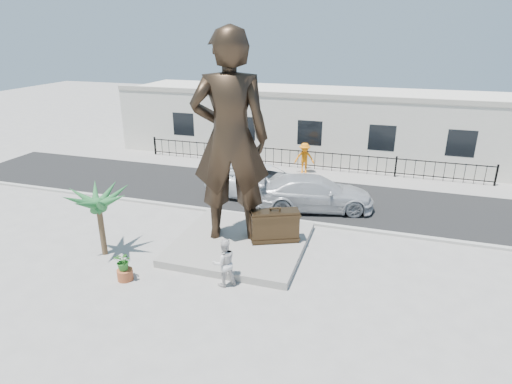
% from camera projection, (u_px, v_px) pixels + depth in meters
% --- Properties ---
extents(ground, '(100.00, 100.00, 0.00)m').
position_uv_depth(ground, '(240.00, 266.00, 16.33)').
color(ground, '#9E9991').
rests_on(ground, ground).
extents(street, '(40.00, 7.00, 0.01)m').
position_uv_depth(street, '(289.00, 194.00, 23.45)').
color(street, black).
rests_on(street, ground).
extents(curb, '(40.00, 0.25, 0.12)m').
position_uv_depth(curb, '(272.00, 218.00, 20.31)').
color(curb, '#A5A399').
rests_on(curb, ground).
extents(far_sidewalk, '(40.00, 2.50, 0.02)m').
position_uv_depth(far_sidewalk, '(304.00, 172.00, 27.02)').
color(far_sidewalk, '#9E9991').
rests_on(far_sidewalk, ground).
extents(plinth, '(5.20, 5.20, 0.30)m').
position_uv_depth(plinth, '(241.00, 243.00, 17.75)').
color(plinth, gray).
rests_on(plinth, ground).
extents(fence, '(22.00, 0.10, 1.20)m').
position_uv_depth(fence, '(306.00, 160.00, 27.52)').
color(fence, black).
rests_on(fence, ground).
extents(building, '(28.00, 7.00, 4.40)m').
position_uv_depth(building, '(319.00, 122.00, 30.69)').
color(building, silver).
rests_on(building, ground).
extents(statue, '(3.49, 2.80, 8.35)m').
position_uv_depth(statue, '(230.00, 139.00, 16.61)').
color(statue, '#2D2116').
rests_on(statue, plinth).
extents(suitcase, '(2.00, 1.35, 1.35)m').
position_uv_depth(suitcase, '(275.00, 226.00, 17.38)').
color(suitcase, '#332515').
rests_on(suitcase, plinth).
extents(tourist, '(1.09, 1.05, 1.77)m').
position_uv_depth(tourist, '(224.00, 263.00, 14.83)').
color(tourist, silver).
rests_on(tourist, ground).
extents(car_white, '(6.43, 3.58, 1.70)m').
position_uv_depth(car_white, '(264.00, 182.00, 22.70)').
color(car_white, white).
rests_on(car_white, street).
extents(car_silver, '(6.15, 3.68, 1.67)m').
position_uv_depth(car_silver, '(315.00, 193.00, 21.25)').
color(car_silver, '#B4B5B9').
rests_on(car_silver, street).
extents(worker, '(1.35, 0.95, 1.91)m').
position_uv_depth(worker, '(304.00, 158.00, 26.56)').
color(worker, orange).
rests_on(worker, far_sidewalk).
extents(palm_tree, '(1.80, 1.80, 3.20)m').
position_uv_depth(palm_tree, '(105.00, 254.00, 17.21)').
color(palm_tree, '#205A2B').
rests_on(palm_tree, ground).
extents(planter, '(0.56, 0.56, 0.40)m').
position_uv_depth(planter, '(125.00, 275.00, 15.37)').
color(planter, '#9A4B29').
rests_on(planter, ground).
extents(shrub, '(0.67, 0.59, 0.70)m').
position_uv_depth(shrub, '(123.00, 261.00, 15.18)').
color(shrub, '#2B6F24').
rests_on(shrub, planter).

